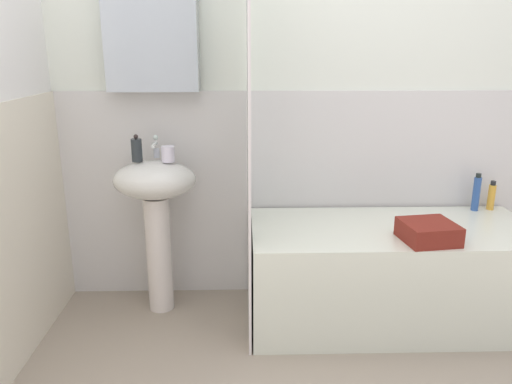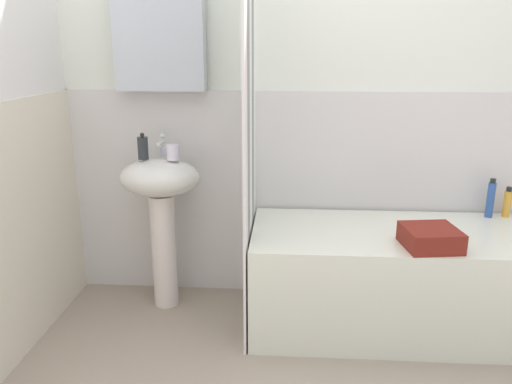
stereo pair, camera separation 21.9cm
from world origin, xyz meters
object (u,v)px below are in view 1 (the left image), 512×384
at_px(lotion_bottle, 476,193).
at_px(towel_folded, 428,232).
at_px(toothbrush_cup, 168,154).
at_px(sink, 156,203).
at_px(bathtub, 390,273).
at_px(shampoo_bottle, 491,196).
at_px(soap_dispenser, 137,150).

bearing_deg(lotion_bottle, towel_folded, -133.45).
distance_m(toothbrush_cup, lotion_bottle, 1.74).
height_order(sink, bathtub, sink).
xyz_separation_m(sink, shampoo_bottle, (1.89, 0.13, -0.02)).
relative_size(soap_dispenser, lotion_bottle, 0.66).
bearing_deg(bathtub, towel_folded, -63.01).
height_order(bathtub, shampoo_bottle, shampoo_bottle).
xyz_separation_m(shampoo_bottle, towel_folded, (-0.54, -0.48, -0.03)).
relative_size(toothbrush_cup, towel_folded, 0.34).
relative_size(sink, shampoo_bottle, 5.05).
height_order(toothbrush_cup, shampoo_bottle, toothbrush_cup).
height_order(lotion_bottle, towel_folded, lotion_bottle).
bearing_deg(soap_dispenser, lotion_bottle, 3.47).
relative_size(sink, bathtub, 0.58).
xyz_separation_m(bathtub, lotion_bottle, (0.54, 0.26, 0.37)).
xyz_separation_m(bathtub, shampoo_bottle, (0.64, 0.28, 0.34)).
bearing_deg(shampoo_bottle, sink, -175.99).
xyz_separation_m(bathtub, towel_folded, (0.10, -0.20, 0.31)).
height_order(sink, towel_folded, sink).
relative_size(toothbrush_cup, bathtub, 0.06).
bearing_deg(towel_folded, shampoo_bottle, 41.70).
height_order(shampoo_bottle, towel_folded, shampoo_bottle).
distance_m(soap_dispenser, bathtub, 1.50).
relative_size(soap_dispenser, toothbrush_cup, 1.74).
relative_size(bathtub, lotion_bottle, 6.79).
bearing_deg(towel_folded, soap_dispenser, 166.35).
distance_m(sink, bathtub, 1.31).
height_order(shampoo_bottle, lotion_bottle, lotion_bottle).
relative_size(soap_dispenser, shampoo_bottle, 0.85).
bearing_deg(lotion_bottle, toothbrush_cup, -175.82).
xyz_separation_m(soap_dispenser, lotion_bottle, (1.88, 0.11, -0.28)).
distance_m(sink, lotion_bottle, 1.80).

